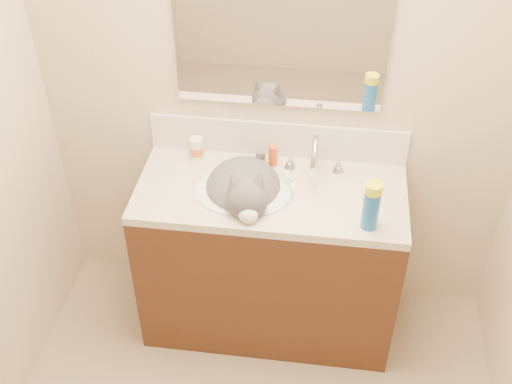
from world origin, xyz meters
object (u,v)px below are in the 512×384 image
(amber_bottle, at_px, (273,156))
(spray_can, at_px, (371,209))
(basin, at_px, (243,204))
(faucet, at_px, (315,159))
(pill_bottle, at_px, (197,148))
(silver_jar, at_px, (260,156))
(vanity_cabinet, at_px, (270,261))
(cat, at_px, (244,192))

(amber_bottle, relative_size, spray_can, 0.57)
(basin, distance_m, faucet, 0.38)
(pill_bottle, relative_size, silver_jar, 1.83)
(vanity_cabinet, bearing_deg, silver_jar, 109.79)
(pill_bottle, relative_size, spray_can, 0.59)
(pill_bottle, bearing_deg, vanity_cabinet, -26.98)
(cat, height_order, amber_bottle, cat)
(silver_jar, relative_size, spray_can, 0.33)
(faucet, distance_m, amber_bottle, 0.20)
(basin, bearing_deg, silver_jar, 78.70)
(pill_bottle, relative_size, amber_bottle, 1.05)
(faucet, relative_size, silver_jar, 4.62)
(pill_bottle, distance_m, amber_bottle, 0.36)
(silver_jar, bearing_deg, faucet, -14.74)
(silver_jar, bearing_deg, cat, -100.86)
(basin, relative_size, spray_can, 2.42)
(spray_can, bearing_deg, faucet, 127.36)
(pill_bottle, bearing_deg, cat, -39.12)
(vanity_cabinet, height_order, cat, cat)
(vanity_cabinet, distance_m, spray_can, 0.72)
(vanity_cabinet, distance_m, silver_jar, 0.53)
(basin, distance_m, pill_bottle, 0.36)
(silver_jar, height_order, spray_can, spray_can)
(cat, distance_m, pill_bottle, 0.34)
(vanity_cabinet, height_order, faucet, faucet)
(cat, distance_m, spray_can, 0.58)
(vanity_cabinet, relative_size, silver_jar, 19.82)
(vanity_cabinet, xyz_separation_m, pill_bottle, (-0.37, 0.19, 0.51))
(cat, bearing_deg, silver_jar, 65.86)
(basin, relative_size, silver_jar, 7.43)
(vanity_cabinet, height_order, silver_jar, silver_jar)
(vanity_cabinet, relative_size, spray_can, 6.45)
(faucet, distance_m, pill_bottle, 0.55)
(cat, height_order, pill_bottle, cat)
(vanity_cabinet, distance_m, pill_bottle, 0.66)
(cat, bearing_deg, vanity_cabinet, -4.14)
(silver_jar, height_order, amber_bottle, amber_bottle)
(faucet, xyz_separation_m, pill_bottle, (-0.55, 0.05, -0.03))
(pill_bottle, bearing_deg, faucet, -5.39)
(vanity_cabinet, height_order, spray_can, spray_can)
(pill_bottle, distance_m, spray_can, 0.88)
(basin, xyz_separation_m, cat, (0.00, 0.01, 0.06))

